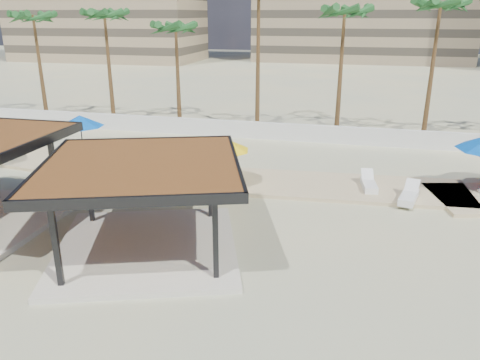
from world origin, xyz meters
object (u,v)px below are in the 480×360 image
object	(u,v)px
pavilion_central	(144,198)
lounger_a	(167,176)
umbrella_a	(80,121)
lounger_b	(409,197)
lounger_c	(369,184)

from	to	relation	value
pavilion_central	lounger_a	xyz separation A→B (m)	(-2.10, 7.08, -1.71)
umbrella_a	lounger_b	xyz separation A→B (m)	(18.64, -2.94, -1.95)
lounger_a	lounger_b	size ratio (longest dim) A/B	0.98
umbrella_a	lounger_c	xyz separation A→B (m)	(16.86, -1.67, -1.95)
lounger_b	lounger_a	bearing A→B (deg)	104.18
lounger_a	lounger_c	distance (m)	10.29
pavilion_central	lounger_c	world-z (taller)	pavilion_central
lounger_a	lounger_c	world-z (taller)	lounger_a
pavilion_central	lounger_b	xyz separation A→B (m)	(9.88, 7.08, -1.71)
lounger_b	lounger_c	xyz separation A→B (m)	(-1.78, 1.27, -0.01)
lounger_c	umbrella_a	bearing A→B (deg)	76.41
lounger_b	pavilion_central	bearing A→B (deg)	139.78
lounger_a	umbrella_a	bearing A→B (deg)	46.96
pavilion_central	umbrella_a	distance (m)	13.30
pavilion_central	lounger_c	distance (m)	11.76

